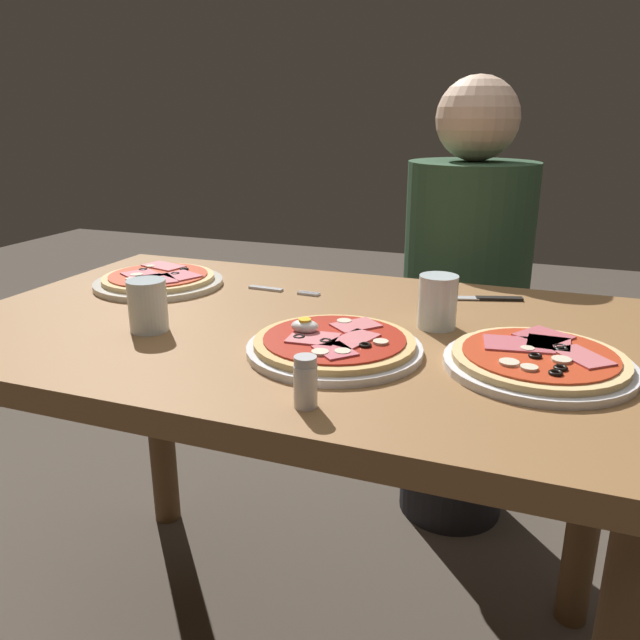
% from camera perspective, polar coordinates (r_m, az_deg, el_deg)
% --- Properties ---
extents(dining_table, '(1.19, 0.75, 0.74)m').
position_cam_1_polar(dining_table, '(1.15, -2.15, -6.07)').
color(dining_table, olive).
rests_on(dining_table, ground).
extents(pizza_foreground, '(0.27, 0.27, 0.05)m').
position_cam_1_polar(pizza_foreground, '(0.96, 1.27, -2.26)').
color(pizza_foreground, white).
rests_on(pizza_foreground, dining_table).
extents(pizza_across_left, '(0.27, 0.27, 0.03)m').
position_cam_1_polar(pizza_across_left, '(0.96, 19.12, -3.49)').
color(pizza_across_left, white).
rests_on(pizza_across_left, dining_table).
extents(pizza_across_right, '(0.27, 0.27, 0.03)m').
position_cam_1_polar(pizza_across_right, '(1.38, -14.33, 3.50)').
color(pizza_across_right, silver).
rests_on(pizza_across_right, dining_table).
extents(water_glass_near, '(0.06, 0.06, 0.09)m').
position_cam_1_polar(water_glass_near, '(1.09, -15.24, 0.95)').
color(water_glass_near, silver).
rests_on(water_glass_near, dining_table).
extents(water_glass_far, '(0.07, 0.07, 0.09)m').
position_cam_1_polar(water_glass_far, '(1.09, 10.54, 1.31)').
color(water_glass_far, silver).
rests_on(water_glass_far, dining_table).
extents(fork, '(0.16, 0.02, 0.00)m').
position_cam_1_polar(fork, '(1.30, -3.80, 2.72)').
color(fork, silver).
rests_on(fork, dining_table).
extents(knife, '(0.19, 0.08, 0.01)m').
position_cam_1_polar(knife, '(1.28, 14.17, 1.92)').
color(knife, silver).
rests_on(knife, dining_table).
extents(salt_shaker, '(0.03, 0.03, 0.07)m').
position_cam_1_polar(salt_shaker, '(0.78, -1.32, -5.62)').
color(salt_shaker, white).
rests_on(salt_shaker, dining_table).
extents(diner_person, '(0.32, 0.32, 1.18)m').
position_cam_1_polar(diner_person, '(1.71, 12.70, -0.37)').
color(diner_person, black).
rests_on(diner_person, ground).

